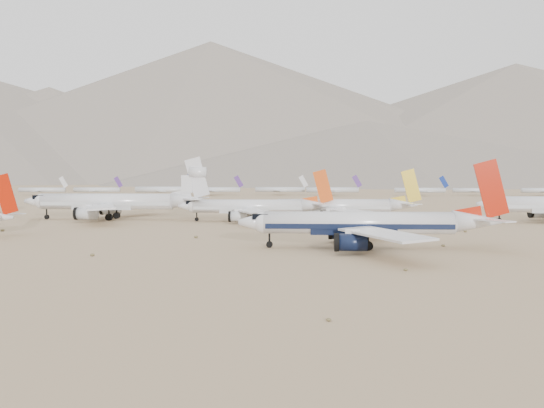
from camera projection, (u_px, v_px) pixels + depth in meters
The scene contains 9 objects.
ground at pixel (327, 247), 110.67m from camera, with size 7000.00×7000.00×0.00m, color #997B59.
main_airliner at pixel (370, 224), 108.19m from camera, with size 51.90×50.69×18.32m.
row2_gold_tail at pixel (341, 206), 174.48m from camera, with size 48.61×47.54×17.31m.
row2_orange_tail at pixel (254, 207), 172.62m from camera, with size 47.96×46.92×17.11m.
row2_white_trijet at pixel (117, 201), 180.05m from camera, with size 60.45×59.08×21.42m.
distant_storage_row at pixel (385, 190), 403.27m from camera, with size 662.81×61.15×16.15m.
mountain_range at pixel (321, 123), 1741.20m from camera, with size 7354.00×3024.00×470.00m.
foothills at pixel (537, 153), 1179.12m from camera, with size 4637.50×1395.00×155.00m.
desert_scrub at pixel (267, 267), 84.76m from camera, with size 247.37×121.67×0.63m.
Camera 1 is at (-6.20, -110.47, 14.76)m, focal length 35.00 mm.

